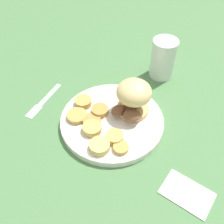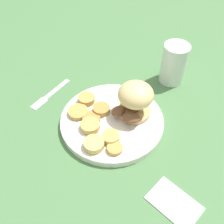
% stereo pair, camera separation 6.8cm
% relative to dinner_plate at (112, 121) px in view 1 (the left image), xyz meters
% --- Properties ---
extents(ground_plane, '(4.00, 4.00, 0.00)m').
position_rel_dinner_plate_xyz_m(ground_plane, '(0.00, 0.00, -0.01)').
color(ground_plane, '#4C7A47').
extents(dinner_plate, '(0.28, 0.28, 0.02)m').
position_rel_dinner_plate_xyz_m(dinner_plate, '(0.00, 0.00, 0.00)').
color(dinner_plate, white).
rests_on(dinner_plate, ground_plane).
extents(sandwich, '(0.11, 0.12, 0.10)m').
position_rel_dinner_plate_xyz_m(sandwich, '(0.01, -0.06, 0.06)').
color(sandwich, tan).
rests_on(sandwich, dinner_plate).
extents(potato_round_0, '(0.04, 0.04, 0.01)m').
position_rel_dinner_plate_xyz_m(potato_round_0, '(-0.07, 0.01, 0.02)').
color(potato_round_0, tan).
rests_on(potato_round_0, dinner_plate).
extents(potato_round_1, '(0.04, 0.04, 0.01)m').
position_rel_dinner_plate_xyz_m(potato_round_1, '(-0.10, -0.00, 0.01)').
color(potato_round_1, tan).
rests_on(potato_round_1, dinner_plate).
extents(potato_round_2, '(0.05, 0.05, 0.02)m').
position_rel_dinner_plate_xyz_m(potato_round_2, '(-0.09, 0.05, 0.02)').
color(potato_round_2, '#DBB766').
rests_on(potato_round_2, dinner_plate).
extents(potato_round_3, '(0.05, 0.05, 0.01)m').
position_rel_dinner_plate_xyz_m(potato_round_3, '(0.02, 0.09, 0.01)').
color(potato_round_3, tan).
rests_on(potato_round_3, dinner_plate).
extents(potato_round_4, '(0.05, 0.05, 0.01)m').
position_rel_dinner_plate_xyz_m(potato_round_4, '(0.00, 0.06, 0.01)').
color(potato_round_4, '#BC8942').
rests_on(potato_round_4, dinner_plate).
extents(potato_round_5, '(0.05, 0.05, 0.02)m').
position_rel_dinner_plate_xyz_m(potato_round_5, '(0.03, 0.03, 0.02)').
color(potato_round_5, '#BC8942').
rests_on(potato_round_5, dinner_plate).
extents(potato_round_6, '(0.05, 0.05, 0.02)m').
position_rel_dinner_plate_xyz_m(potato_round_6, '(0.07, 0.07, 0.02)').
color(potato_round_6, tan).
rests_on(potato_round_6, dinner_plate).
extents(potato_round_7, '(0.05, 0.05, 0.02)m').
position_rel_dinner_plate_xyz_m(potato_round_7, '(-0.03, 0.06, 0.02)').
color(potato_round_7, tan).
rests_on(potato_round_7, dinner_plate).
extents(fork, '(0.13, 0.11, 0.00)m').
position_rel_dinner_plate_xyz_m(fork, '(0.13, 0.18, -0.01)').
color(fork, silver).
rests_on(fork, ground_plane).
extents(drinking_glass, '(0.08, 0.08, 0.13)m').
position_rel_dinner_plate_xyz_m(drinking_glass, '(0.17, -0.20, 0.05)').
color(drinking_glass, silver).
rests_on(drinking_glass, ground_plane).
extents(napkin, '(0.13, 0.13, 0.01)m').
position_rel_dinner_plate_xyz_m(napkin, '(-0.24, -0.12, -0.01)').
color(napkin, white).
rests_on(napkin, ground_plane).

